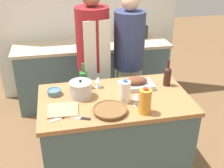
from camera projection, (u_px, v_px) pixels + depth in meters
The scene contains 21 objects.
kitchen_island at pixel (114, 136), 2.75m from camera, with size 1.37×0.80×0.87m.
back_counter at pixel (93, 73), 4.06m from camera, with size 2.13×0.60×0.88m.
back_wall at pixel (87, 9), 3.98m from camera, with size 2.63×0.10×2.55m.
roasting_pan at pixel (136, 84), 2.71m from camera, with size 0.33×0.20×0.11m.
wicker_basket at pixel (110, 110), 2.33m from camera, with size 0.29×0.29×0.04m.
cutting_board at pixel (63, 110), 2.35m from camera, with size 0.27×0.24×0.02m.
stock_pot at pixel (81, 89), 2.54m from camera, with size 0.21×0.21×0.17m.
mixing_bowl at pixel (54, 92), 2.59m from camera, with size 0.13×0.13×0.06m.
juice_jug at pixel (145, 101), 2.29m from camera, with size 0.10×0.10×0.23m.
milk_jug at pixel (125, 92), 2.45m from camera, with size 0.10×0.10×0.21m.
wine_bottle_green at pixel (167, 75), 2.73m from camera, with size 0.07×0.07×0.27m.
wine_bottle_dark at pixel (84, 78), 2.69m from camera, with size 0.07×0.07×0.25m.
wine_glass_left at pixel (137, 97), 2.41m from camera, with size 0.07×0.07×0.11m.
wine_glass_right at pixel (98, 80), 2.70m from camera, with size 0.07×0.07×0.11m.
knife_chef at pixel (79, 118), 2.26m from camera, with size 0.21×0.12×0.01m.
knife_paring at pixel (60, 118), 2.25m from camera, with size 0.15×0.08×0.01m.
condiment_bottle_tall at pixel (146, 32), 4.03m from camera, with size 0.06×0.06×0.19m.
condiment_bottle_short at pixel (135, 37), 3.89m from camera, with size 0.05×0.05×0.17m.
condiment_bottle_extra at pixel (131, 39), 3.78m from camera, with size 0.05×0.05×0.18m.
person_cook_aproned at pixel (93, 57), 3.21m from camera, with size 0.37×0.39×1.73m.
person_cook_guest at pixel (129, 58), 3.32m from camera, with size 0.36×0.36×1.65m.
Camera 1 is at (-0.47, -2.16, 2.15)m, focal length 45.00 mm.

